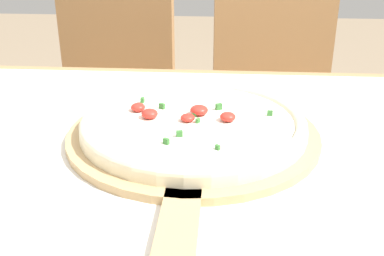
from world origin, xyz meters
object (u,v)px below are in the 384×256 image
object	(u,v)px
pizza	(193,123)
chair_left	(112,112)
pizza_peel	(192,140)
chair_right	(273,116)

from	to	relation	value
pizza	chair_left	bearing A→B (deg)	112.97
pizza	chair_left	xyz separation A→B (m)	(-0.32, 0.75, -0.30)
pizza_peel	chair_right	bearing A→B (deg)	75.16
pizza_peel	chair_right	size ratio (longest dim) A/B	0.67
pizza_peel	chair_left	bearing A→B (deg)	112.43
chair_right	pizza	bearing A→B (deg)	-110.11
pizza	chair_left	world-z (taller)	chair_left
chair_left	chair_right	bearing A→B (deg)	6.31
pizza	chair_right	xyz separation A→B (m)	(0.21, 0.75, -0.30)
pizza_peel	pizza	bearing A→B (deg)	90.47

